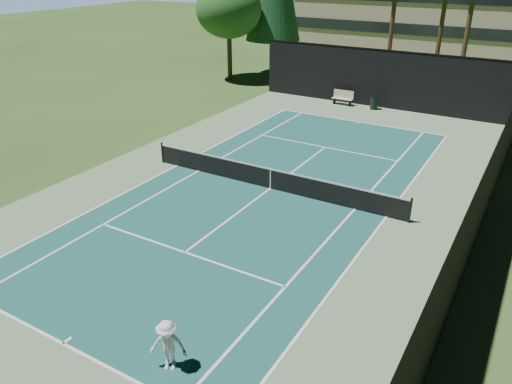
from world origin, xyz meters
TOP-DOWN VIEW (x-y plane):
  - ground at (0.00, 0.00)m, footprint 160.00×160.00m
  - apron_slab at (0.00, 0.00)m, footprint 18.00×32.00m
  - court_surface at (0.00, 0.00)m, footprint 10.97×23.77m
  - court_lines at (0.00, 0.00)m, footprint 11.07×23.87m
  - tennis_net at (0.00, 0.00)m, footprint 12.90×0.10m
  - fence at (0.00, 0.06)m, footprint 18.04×32.05m
  - player at (3.14, -11.06)m, footprint 1.12×0.91m
  - tennis_ball_b at (-4.30, 0.55)m, footprint 0.08×0.08m
  - tennis_ball_c at (-1.05, 1.77)m, footprint 0.06×0.06m
  - tennis_ball_d at (-4.73, 2.12)m, footprint 0.06×0.06m
  - park_bench at (-2.53, 15.36)m, footprint 1.50×0.45m
  - trash_bin at (-0.18, 15.30)m, footprint 0.56×0.56m
  - decid_tree_c at (-14.00, 18.00)m, footprint 5.44×5.44m
  - campus_building at (0.00, 45.98)m, footprint 40.50×12.50m

SIDE VIEW (x-z plane):
  - ground at x=0.00m, z-range 0.00..0.00m
  - apron_slab at x=0.00m, z-range 0.00..0.01m
  - court_surface at x=0.00m, z-range 0.01..0.02m
  - court_lines at x=0.00m, z-range 0.02..0.02m
  - tennis_ball_c at x=-1.05m, z-range 0.00..0.06m
  - tennis_ball_d at x=-4.73m, z-range 0.00..0.06m
  - tennis_ball_b at x=-4.30m, z-range 0.00..0.08m
  - trash_bin at x=-0.18m, z-range 0.01..0.95m
  - park_bench at x=-2.53m, z-range 0.03..1.06m
  - tennis_net at x=0.00m, z-range 0.01..1.11m
  - player at x=3.14m, z-range 0.00..1.51m
  - fence at x=0.00m, z-range -0.01..4.02m
  - campus_building at x=0.00m, z-range 0.06..8.36m
  - decid_tree_c at x=-14.00m, z-range 1.72..9.81m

